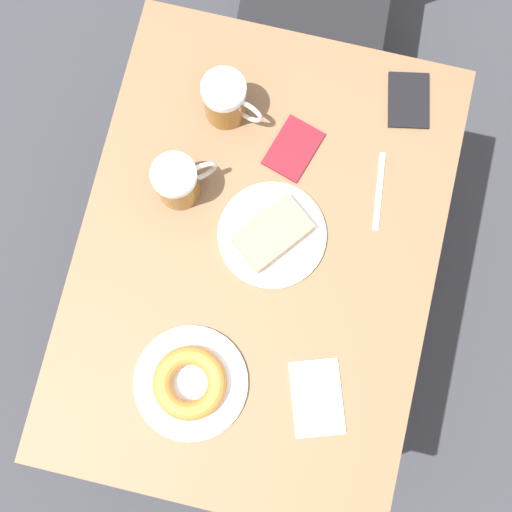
{
  "coord_description": "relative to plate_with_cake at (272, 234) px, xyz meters",
  "views": [
    {
      "loc": [
        0.06,
        -0.24,
        2.22
      ],
      "look_at": [
        0.0,
        0.0,
        0.77
      ],
      "focal_mm": 50.0,
      "sensor_mm": 36.0,
      "label": 1
    }
  ],
  "objects": [
    {
      "name": "ground_plane",
      "position": [
        -0.02,
        -0.05,
        -0.77
      ],
      "size": [
        8.0,
        8.0,
        0.0
      ],
      "primitive_type": "plane",
      "color": "#333338"
    },
    {
      "name": "table",
      "position": [
        -0.02,
        -0.05,
        -0.08
      ],
      "size": [
        0.75,
        1.03,
        0.75
      ],
      "color": "brown",
      "rests_on": "ground_plane"
    },
    {
      "name": "plate_with_cake",
      "position": [
        0.0,
        0.0,
        0.0
      ],
      "size": [
        0.23,
        0.23,
        0.04
      ],
      "color": "white",
      "rests_on": "table"
    },
    {
      "name": "plate_with_donut",
      "position": [
        -0.09,
        -0.34,
        0.0
      ],
      "size": [
        0.23,
        0.23,
        0.05
      ],
      "color": "white",
      "rests_on": "table"
    },
    {
      "name": "beer_mug_left",
      "position": [
        -0.16,
        0.25,
        0.05
      ],
      "size": [
        0.13,
        0.09,
        0.13
      ],
      "color": "#8C5619",
      "rests_on": "table"
    },
    {
      "name": "beer_mug_center",
      "position": [
        -0.21,
        0.05,
        0.05
      ],
      "size": [
        0.12,
        0.1,
        0.13
      ],
      "color": "#8C5619",
      "rests_on": "table"
    },
    {
      "name": "napkin_folded",
      "position": [
        0.16,
        -0.31,
        -0.01
      ],
      "size": [
        0.14,
        0.18,
        0.0
      ],
      "rotation": [
        0.0,
        0.0,
        5.04
      ],
      "color": "white",
      "rests_on": "table"
    },
    {
      "name": "fork",
      "position": [
        0.2,
        0.14,
        -0.01
      ],
      "size": [
        0.03,
        0.17,
        0.0
      ],
      "rotation": [
        0.0,
        0.0,
        0.11
      ],
      "color": "silver",
      "rests_on": "table"
    },
    {
      "name": "passport_near_edge",
      "position": [
        0.22,
        0.36,
        -0.01
      ],
      "size": [
        0.11,
        0.14,
        0.01
      ],
      "rotation": [
        0.0,
        0.0,
        3.33
      ],
      "color": "black",
      "rests_on": "table"
    },
    {
      "name": "passport_far_edge",
      "position": [
        0.0,
        0.19,
        -0.01
      ],
      "size": [
        0.12,
        0.15,
        0.01
      ],
      "rotation": [
        0.0,
        0.0,
        2.84
      ],
      "color": "maroon",
      "rests_on": "table"
    }
  ]
}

